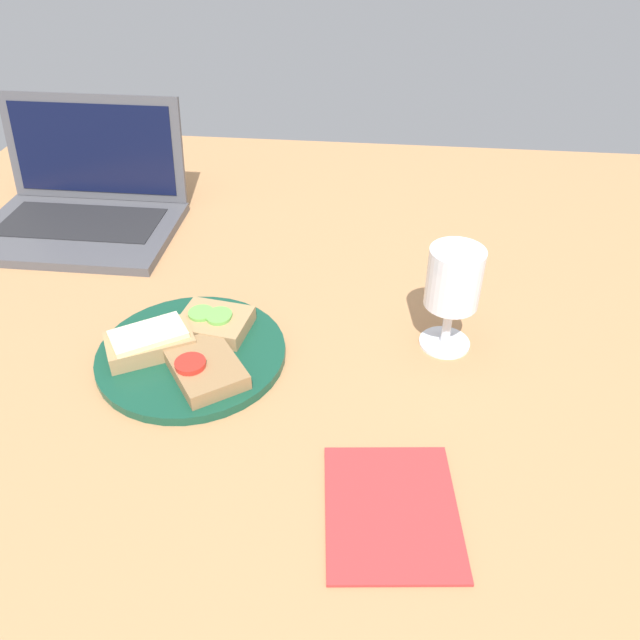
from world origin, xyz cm
name	(u,v)px	position (x,y,z in cm)	size (l,w,h in cm)	color
wooden_table	(274,341)	(0.00, 0.00, 1.50)	(140.00, 140.00, 3.00)	#B27F51
plate	(192,354)	(-9.55, -6.41, 3.61)	(24.19, 24.19, 1.22)	#144733
sandwich_with_tomato	(204,367)	(-6.60, -10.55, 5.28)	(12.33, 13.04, 2.65)	#937047
sandwich_with_cucumber	(214,322)	(-7.54, -1.74, 5.37)	(10.05, 8.72, 2.53)	#A88456
sandwich_with_cheese	(150,342)	(-14.59, -7.00, 5.66)	(12.36, 10.58, 3.04)	#A88456
wine_glass	(453,283)	(23.03, 0.06, 12.64)	(6.87, 6.87, 14.36)	white
laptop	(83,204)	(-37.57, 26.75, 6.88)	(32.67, 25.85, 19.58)	#4C4C51
napkin	(392,510)	(16.50, -27.23, 3.20)	(13.14, 15.96, 0.40)	#B23333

